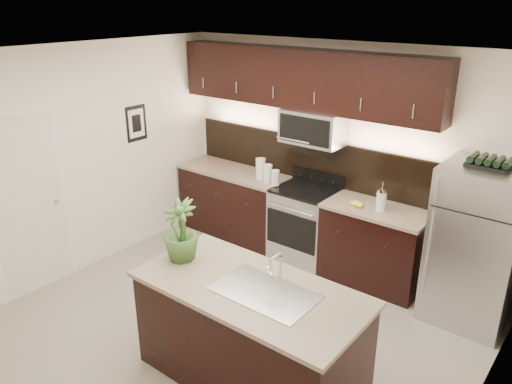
% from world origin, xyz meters
% --- Properties ---
extents(ground, '(4.50, 4.50, 0.00)m').
position_xyz_m(ground, '(0.00, 0.00, 0.00)').
color(ground, gray).
rests_on(ground, ground).
extents(room_walls, '(4.52, 4.02, 2.71)m').
position_xyz_m(room_walls, '(-0.11, -0.04, 1.70)').
color(room_walls, silver).
rests_on(room_walls, ground).
extents(counter_run, '(3.51, 0.65, 0.94)m').
position_xyz_m(counter_run, '(-0.46, 1.69, 0.47)').
color(counter_run, black).
rests_on(counter_run, ground).
extents(upper_fixtures, '(3.49, 0.40, 1.66)m').
position_xyz_m(upper_fixtures, '(-0.43, 1.84, 2.14)').
color(upper_fixtures, black).
rests_on(upper_fixtures, counter_run).
extents(island, '(1.96, 0.96, 0.94)m').
position_xyz_m(island, '(0.60, -0.47, 0.47)').
color(island, black).
rests_on(island, ground).
extents(sink_faucet, '(0.84, 0.50, 0.28)m').
position_xyz_m(sink_faucet, '(0.75, -0.46, 0.96)').
color(sink_faucet, silver).
rests_on(sink_faucet, island).
extents(refrigerator, '(0.80, 0.73, 1.67)m').
position_xyz_m(refrigerator, '(1.80, 1.63, 0.83)').
color(refrigerator, '#B2B2B7').
rests_on(refrigerator, ground).
extents(wine_rack, '(0.41, 0.25, 0.10)m').
position_xyz_m(wine_rack, '(1.80, 1.63, 1.71)').
color(wine_rack, black).
rests_on(wine_rack, refrigerator).
extents(plant, '(0.32, 0.32, 0.57)m').
position_xyz_m(plant, '(-0.18, -0.49, 1.22)').
color(plant, '#355722').
rests_on(plant, island).
extents(canisters, '(0.40, 0.19, 0.27)m').
position_xyz_m(canisters, '(-0.81, 1.61, 1.06)').
color(canisters, silver).
rests_on(canisters, counter_run).
extents(french_press, '(0.11, 0.11, 0.33)m').
position_xyz_m(french_press, '(0.76, 1.64, 1.06)').
color(french_press, silver).
rests_on(french_press, counter_run).
extents(bananas, '(0.19, 0.17, 0.05)m').
position_xyz_m(bananas, '(0.46, 1.61, 0.97)').
color(bananas, yellow).
rests_on(bananas, counter_run).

